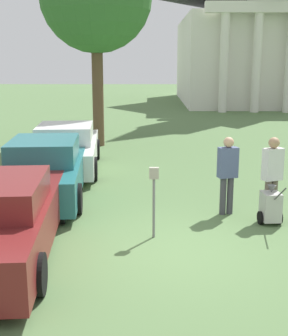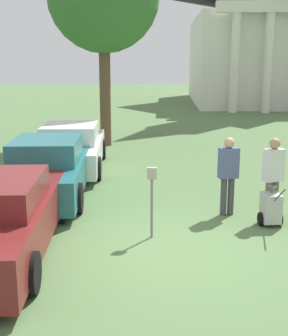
# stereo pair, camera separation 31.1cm
# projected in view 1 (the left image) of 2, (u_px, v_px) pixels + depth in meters

# --- Properties ---
(ground_plane) EXTENTS (120.00, 120.00, 0.00)m
(ground_plane) POSITION_uv_depth(u_px,v_px,m) (171.00, 249.00, 8.53)
(ground_plane) COLOR #517042
(parked_car_maroon) EXTENTS (2.22, 5.12, 1.42)m
(parked_car_maroon) POSITION_uv_depth(u_px,v_px,m) (0.00, 219.00, 8.12)
(parked_car_maroon) COLOR maroon
(parked_car_maroon) RESTS_ON ground_plane
(parked_car_teal) EXTENTS (2.25, 5.03, 1.48)m
(parked_car_teal) POSITION_uv_depth(u_px,v_px,m) (46.00, 170.00, 11.70)
(parked_car_teal) COLOR #23666B
(parked_car_teal) RESTS_ON ground_plane
(parked_car_white) EXTENTS (2.29, 4.99, 1.44)m
(parked_car_white) POSITION_uv_depth(u_px,v_px,m) (66.00, 149.00, 14.58)
(parked_car_white) COLOR silver
(parked_car_white) RESTS_ON ground_plane
(parking_meter) EXTENTS (0.18, 0.09, 1.39)m
(parking_meter) POSITION_uv_depth(u_px,v_px,m) (154.00, 189.00, 8.88)
(parking_meter) COLOR slate
(parking_meter) RESTS_ON ground_plane
(person_worker) EXTENTS (0.46, 0.32, 1.74)m
(person_worker) POSITION_uv_depth(u_px,v_px,m) (228.00, 171.00, 10.25)
(person_worker) COLOR #3F3F47
(person_worker) RESTS_ON ground_plane
(person_supervisor) EXTENTS (0.47, 0.37, 1.79)m
(person_supervisor) POSITION_uv_depth(u_px,v_px,m) (272.00, 173.00, 9.94)
(person_supervisor) COLOR #665B4C
(person_supervisor) RESTS_ON ground_plane
(equipment_cart) EXTENTS (0.49, 1.00, 1.00)m
(equipment_cart) POSITION_uv_depth(u_px,v_px,m) (271.00, 206.00, 9.74)
(equipment_cart) COLOR #B2B2AD
(equipment_cart) RESTS_ON ground_plane
(church) EXTENTS (10.79, 16.28, 22.52)m
(church) POSITION_uv_depth(u_px,v_px,m) (250.00, 28.00, 37.16)
(church) COLOR silver
(church) RESTS_ON ground_plane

